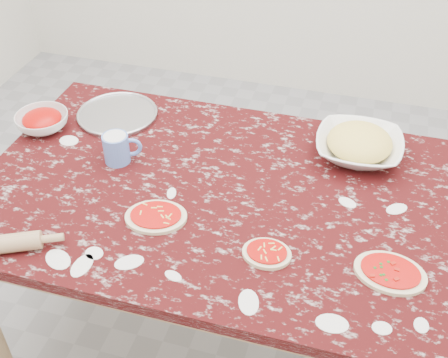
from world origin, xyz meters
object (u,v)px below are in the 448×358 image
sauce_bowl (43,122)px  flour_mug (118,148)px  pizza_tray (117,115)px  worktable (224,210)px  cheese_bowl (359,147)px

sauce_bowl → flour_mug: 0.36m
pizza_tray → flour_mug: bearing=-64.3°
pizza_tray → flour_mug: 0.29m
worktable → flour_mug: size_ratio=12.64×
worktable → sauce_bowl: bearing=168.0°
flour_mug → sauce_bowl: bearing=163.6°
sauce_bowl → cheese_bowl: cheese_bowl is taller
cheese_bowl → flour_mug: 0.82m
sauce_bowl → flour_mug: (0.35, -0.10, 0.02)m
cheese_bowl → flour_mug: bearing=-161.8°
worktable → pizza_tray: pizza_tray is taller
pizza_tray → cheese_bowl: bearing=0.0°
sauce_bowl → cheese_bowl: bearing=7.7°
cheese_bowl → flour_mug: flour_mug is taller
worktable → sauce_bowl: size_ratio=8.37×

